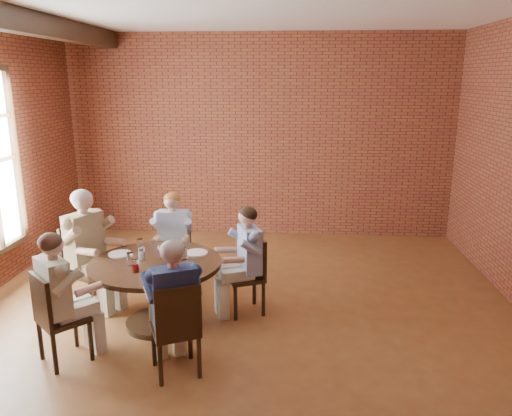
# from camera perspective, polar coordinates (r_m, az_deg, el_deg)

# --- Properties ---
(floor) EXTENTS (7.00, 7.00, 0.00)m
(floor) POSITION_cam_1_polar(r_m,az_deg,el_deg) (5.65, -1.96, -13.49)
(floor) COLOR brown
(floor) RESTS_ON ground
(wall_back) EXTENTS (7.00, 0.00, 7.00)m
(wall_back) POSITION_cam_1_polar(r_m,az_deg,el_deg) (8.53, 0.40, 8.14)
(wall_back) COLOR maroon
(wall_back) RESTS_ON ground
(wall_front) EXTENTS (7.00, 0.00, 7.00)m
(wall_front) POSITION_cam_1_polar(r_m,az_deg,el_deg) (1.83, -14.47, -17.71)
(wall_front) COLOR maroon
(wall_front) RESTS_ON ground
(dining_table) EXTENTS (1.42, 1.42, 0.75)m
(dining_table) POSITION_cam_1_polar(r_m,az_deg,el_deg) (5.59, -11.32, -8.14)
(dining_table) COLOR black
(dining_table) RESTS_ON floor
(chair_a) EXTENTS (0.51, 0.51, 0.90)m
(chair_a) POSITION_cam_1_polar(r_m,az_deg,el_deg) (5.82, -0.54, -7.30)
(chair_a) COLOR black
(chair_a) RESTS_ON floor
(diner_a) EXTENTS (0.74, 0.68, 1.27)m
(diner_a) POSITION_cam_1_polar(r_m,az_deg,el_deg) (5.74, -1.27, -6.09)
(diner_a) COLOR #3C589D
(diner_a) RESTS_ON floor
(chair_b) EXTENTS (0.41, 0.41, 0.90)m
(chair_b) POSITION_cam_1_polar(r_m,az_deg,el_deg) (6.57, -9.25, -4.84)
(chair_b) COLOR black
(chair_b) RESTS_ON floor
(diner_b) EXTENTS (0.52, 0.62, 1.27)m
(diner_b) POSITION_cam_1_polar(r_m,az_deg,el_deg) (6.46, -9.43, -3.88)
(diner_b) COLOR #9AA8C4
(diner_b) RESTS_ON floor
(chair_c) EXTENTS (0.63, 0.63, 0.99)m
(chair_c) POSITION_cam_1_polar(r_m,az_deg,el_deg) (6.33, -19.01, -5.90)
(chair_c) COLOR black
(chair_c) RESTS_ON floor
(diner_c) EXTENTS (0.90, 0.83, 1.42)m
(diner_c) POSITION_cam_1_polar(r_m,az_deg,el_deg) (6.21, -18.54, -4.51)
(diner_c) COLOR brown
(diner_c) RESTS_ON floor
(chair_d) EXTENTS (0.58, 0.58, 0.92)m
(chair_d) POSITION_cam_1_polar(r_m,az_deg,el_deg) (5.16, -22.07, -11.29)
(chair_d) COLOR black
(chair_d) RESTS_ON floor
(diner_d) EXTENTS (0.80, 0.80, 1.30)m
(diner_d) POSITION_cam_1_polar(r_m,az_deg,el_deg) (5.13, -21.38, -9.58)
(diner_d) COLOR beige
(diner_d) RESTS_ON floor
(chair_e) EXTENTS (0.55, 0.55, 0.92)m
(chair_e) POSITION_cam_1_polar(r_m,az_deg,el_deg) (4.66, -9.06, -13.24)
(chair_e) COLOR black
(chair_e) RESTS_ON floor
(diner_e) EXTENTS (0.72, 0.78, 1.30)m
(diner_e) POSITION_cam_1_polar(r_m,az_deg,el_deg) (4.66, -9.35, -11.17)
(diner_e) COLOR #1B264D
(diner_e) RESTS_ON floor
(plate_a) EXTENTS (0.26, 0.26, 0.01)m
(plate_a) POSITION_cam_1_polar(r_m,az_deg,el_deg) (5.68, -6.85, -5.11)
(plate_a) COLOR white
(plate_a) RESTS_ON dining_table
(plate_b) EXTENTS (0.26, 0.26, 0.01)m
(plate_b) POSITION_cam_1_polar(r_m,az_deg,el_deg) (5.92, -9.94, -4.39)
(plate_b) COLOR white
(plate_b) RESTS_ON dining_table
(plate_c) EXTENTS (0.26, 0.26, 0.01)m
(plate_c) POSITION_cam_1_polar(r_m,az_deg,el_deg) (5.81, -15.29, -5.08)
(plate_c) COLOR white
(plate_c) RESTS_ON dining_table
(plate_d) EXTENTS (0.26, 0.26, 0.01)m
(plate_d) POSITION_cam_1_polar(r_m,az_deg,el_deg) (5.05, -11.12, -7.83)
(plate_d) COLOR white
(plate_d) RESTS_ON dining_table
(glass_a) EXTENTS (0.07, 0.07, 0.14)m
(glass_a) POSITION_cam_1_polar(r_m,az_deg,el_deg) (5.49, -8.23, -5.17)
(glass_a) COLOR white
(glass_a) RESTS_ON dining_table
(glass_b) EXTENTS (0.07, 0.07, 0.14)m
(glass_b) POSITION_cam_1_polar(r_m,az_deg,el_deg) (5.61, -10.62, -4.83)
(glass_b) COLOR white
(glass_b) RESTS_ON dining_table
(glass_c) EXTENTS (0.07, 0.07, 0.14)m
(glass_c) POSITION_cam_1_polar(r_m,az_deg,el_deg) (5.85, -13.10, -4.13)
(glass_c) COLOR white
(glass_c) RESTS_ON dining_table
(glass_d) EXTENTS (0.07, 0.07, 0.14)m
(glass_d) POSITION_cam_1_polar(r_m,az_deg,el_deg) (5.57, -12.93, -5.09)
(glass_d) COLOR white
(glass_d) RESTS_ON dining_table
(glass_e) EXTENTS (0.07, 0.07, 0.14)m
(glass_e) POSITION_cam_1_polar(r_m,az_deg,el_deg) (5.44, -14.18, -5.67)
(glass_e) COLOR white
(glass_e) RESTS_ON dining_table
(glass_f) EXTENTS (0.07, 0.07, 0.14)m
(glass_f) POSITION_cam_1_polar(r_m,az_deg,el_deg) (5.24, -13.63, -6.42)
(glass_f) COLOR white
(glass_f) RESTS_ON dining_table
(smartphone) EXTENTS (0.13, 0.17, 0.01)m
(smartphone) POSITION_cam_1_polar(r_m,az_deg,el_deg) (5.23, -8.09, -6.92)
(smartphone) COLOR black
(smartphone) RESTS_ON dining_table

